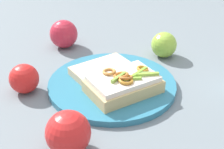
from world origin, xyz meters
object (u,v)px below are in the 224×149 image
(apple_3, at_px, (164,45))
(apple_0, at_px, (64,34))
(bread_slice_side, at_px, (102,70))
(apple_1, at_px, (24,79))
(plate, at_px, (112,84))
(sandwich, at_px, (123,84))
(apple_2, at_px, (68,133))

(apple_3, bearing_deg, apple_0, 68.27)
(bread_slice_side, height_order, apple_1, apple_1)
(plate, bearing_deg, apple_0, 22.78)
(plate, relative_size, apple_0, 3.68)
(plate, distance_m, apple_1, 0.20)
(sandwich, xyz_separation_m, apple_1, (0.06, 0.22, -0.00))
(apple_1, xyz_separation_m, apple_2, (-0.21, -0.09, 0.01))
(bread_slice_side, relative_size, apple_3, 2.03)
(sandwich, bearing_deg, apple_2, 28.00)
(plate, xyz_separation_m, apple_3, (0.14, -0.17, 0.03))
(plate, distance_m, apple_3, 0.22)
(sandwich, relative_size, apple_3, 2.58)
(apple_1, relative_size, apple_2, 0.84)
(bread_slice_side, bearing_deg, apple_0, -91.70)
(apple_3, bearing_deg, apple_2, 140.11)
(apple_2, bearing_deg, sandwich, -40.24)
(apple_1, bearing_deg, apple_2, -157.00)
(sandwich, relative_size, apple_2, 2.25)
(plate, relative_size, apple_3, 4.26)
(bread_slice_side, bearing_deg, apple_3, -178.55)
(plate, relative_size, bread_slice_side, 2.10)
(plate, xyz_separation_m, apple_0, (0.25, 0.10, 0.03))
(plate, relative_size, apple_1, 4.41)
(apple_0, relative_size, apple_1, 1.20)
(bread_slice_side, bearing_deg, sandwich, 87.30)
(sandwich, xyz_separation_m, bread_slice_side, (0.09, 0.04, -0.01))
(apple_0, distance_m, apple_3, 0.29)
(plate, distance_m, apple_0, 0.27)
(bread_slice_side, relative_size, apple_0, 1.76)
(apple_2, distance_m, apple_3, 0.44)
(sandwich, bearing_deg, apple_0, -89.05)
(apple_1, bearing_deg, plate, -94.36)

